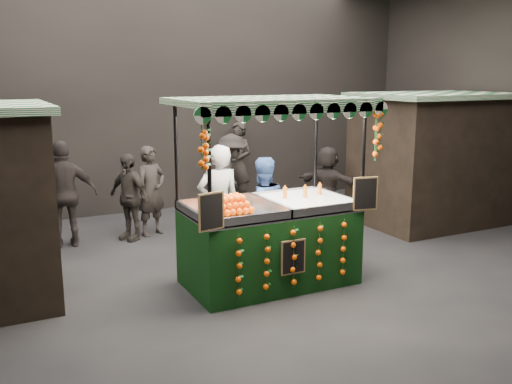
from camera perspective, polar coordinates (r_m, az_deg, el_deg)
name	(u,v)px	position (r m, az deg, el deg)	size (l,w,h in m)	color
ground	(276,278)	(8.55, 1.98, -8.59)	(12.00, 12.00, 0.00)	black
market_hall	(277,43)	(8.02, 2.15, 14.69)	(12.10, 10.10, 5.05)	black
neighbour_stall_right	(433,158)	(11.98, 17.26, 3.28)	(3.00, 2.20, 2.60)	black
juice_stall	(271,228)	(8.09, 1.52, -3.65)	(2.74, 1.61, 2.65)	black
vendor_grey	(219,205)	(8.95, -3.76, -1.31)	(0.71, 0.48, 1.90)	gray
vendor_blue	(262,210)	(9.04, 0.60, -1.82)	(0.88, 0.71, 1.70)	navy
shopper_0	(151,191)	(10.74, -10.43, 0.11)	(0.71, 0.60, 1.67)	#2A2422
shopper_1	(369,175)	(12.33, 11.25, 1.67)	(1.04, 0.98, 1.71)	#2B2523
shopper_2	(65,194)	(10.35, -18.58, -0.22)	(1.13, 0.56, 1.86)	#2C2524
shopper_3	(232,179)	(11.41, -2.46, 1.31)	(1.12, 1.34, 1.80)	black
shopper_5	(328,184)	(11.63, 7.19, 0.80)	(1.14, 1.46, 1.55)	#2B2523
shopper_6	(238,164)	(12.97, -1.77, 2.84)	(0.70, 0.82, 1.91)	#2B2723
shopper_7	(129,197)	(10.51, -12.59, -0.48)	(0.79, 1.00, 1.58)	#2D2825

